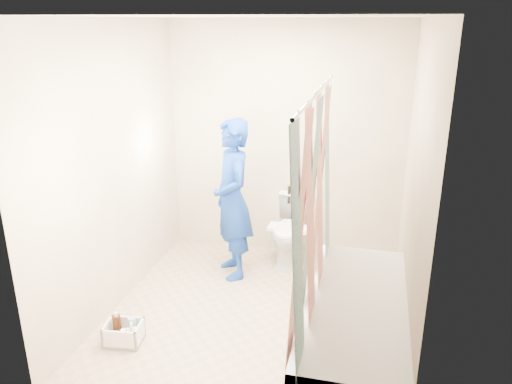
% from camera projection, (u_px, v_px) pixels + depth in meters
% --- Properties ---
extents(floor, '(2.60, 2.60, 0.00)m').
position_uv_depth(floor, '(254.00, 314.00, 4.26)').
color(floor, gray).
rests_on(floor, ground).
extents(ceiling, '(2.40, 2.60, 0.02)m').
position_uv_depth(ceiling, '(254.00, 16.00, 3.48)').
color(ceiling, white).
rests_on(ceiling, wall_back).
extents(wall_back, '(2.40, 0.02, 2.40)m').
position_uv_depth(wall_back, '(285.00, 142.00, 5.06)').
color(wall_back, beige).
rests_on(wall_back, ground).
extents(wall_front, '(2.40, 0.02, 2.40)m').
position_uv_depth(wall_front, '(196.00, 252.00, 2.68)').
color(wall_front, beige).
rests_on(wall_front, ground).
extents(wall_left, '(0.02, 2.60, 2.40)m').
position_uv_depth(wall_left, '(114.00, 170.00, 4.14)').
color(wall_left, beige).
rests_on(wall_left, ground).
extents(wall_right, '(0.02, 2.60, 2.40)m').
position_uv_depth(wall_right, '(415.00, 192.00, 3.60)').
color(wall_right, beige).
rests_on(wall_right, ground).
extents(bathtub, '(0.70, 1.75, 0.50)m').
position_uv_depth(bathtub, '(354.00, 329.00, 3.59)').
color(bathtub, silver).
rests_on(bathtub, ground).
extents(curtain_rod, '(0.02, 1.90, 0.02)m').
position_uv_depth(curtain_rod, '(318.00, 92.00, 3.12)').
color(curtain_rod, silver).
rests_on(curtain_rod, wall_back).
extents(shower_curtain, '(0.06, 1.75, 1.80)m').
position_uv_depth(shower_curtain, '(313.00, 229.00, 3.42)').
color(shower_curtain, white).
rests_on(shower_curtain, curtain_rod).
extents(toilet, '(0.42, 0.69, 0.69)m').
position_uv_depth(toilet, '(291.00, 229.00, 5.11)').
color(toilet, white).
rests_on(toilet, ground).
extents(tank_lid, '(0.43, 0.20, 0.03)m').
position_uv_depth(tank_lid, '(289.00, 228.00, 5.00)').
color(tank_lid, white).
rests_on(tank_lid, toilet).
extents(tank_internals, '(0.17, 0.05, 0.22)m').
position_uv_depth(tank_internals, '(292.00, 193.00, 5.18)').
color(tank_internals, black).
rests_on(tank_internals, toilet).
extents(plumber, '(0.61, 0.67, 1.54)m').
position_uv_depth(plumber, '(232.00, 200.00, 4.70)').
color(plumber, navy).
rests_on(plumber, ground).
extents(cleaning_caddy, '(0.30, 0.26, 0.21)m').
position_uv_depth(cleaning_caddy, '(125.00, 334.00, 3.86)').
color(cleaning_caddy, silver).
rests_on(cleaning_caddy, ground).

